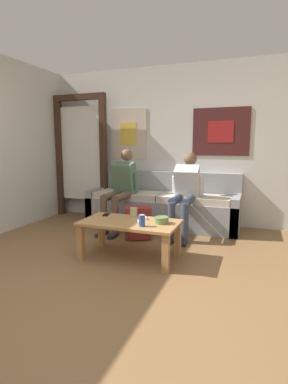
{
  "coord_description": "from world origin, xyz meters",
  "views": [
    {
      "loc": [
        1.23,
        -1.97,
        1.27
      ],
      "look_at": [
        -0.1,
        1.6,
        0.68
      ],
      "focal_mm": 28.0,
      "sensor_mm": 36.0,
      "label": 1
    }
  ],
  "objects_px": {
    "person_seated_adult": "(121,186)",
    "pillar_candle": "(134,212)",
    "game_controller_near_right": "(139,222)",
    "cell_phone": "(106,215)",
    "ceramic_bowl": "(162,220)",
    "person_seated_teen": "(185,189)",
    "coffee_table": "(130,228)",
    "game_controller_near_left": "(145,218)",
    "backpack": "(138,224)",
    "drink_can_blue": "(142,221)",
    "couch": "(162,207)"
  },
  "relations": [
    {
      "from": "person_seated_adult",
      "to": "pillar_candle",
      "type": "xyz_separation_m",
      "value": [
        0.56,
        -0.87,
        -0.18
      ]
    },
    {
      "from": "game_controller_near_right",
      "to": "cell_phone",
      "type": "bearing_deg",
      "value": 158.36
    },
    {
      "from": "ceramic_bowl",
      "to": "pillar_candle",
      "type": "bearing_deg",
      "value": 154.69
    },
    {
      "from": "pillar_candle",
      "to": "person_seated_teen",
      "type": "bearing_deg",
      "value": 65.23
    },
    {
      "from": "coffee_table",
      "to": "person_seated_teen",
      "type": "bearing_deg",
      "value": 71.86
    },
    {
      "from": "pillar_candle",
      "to": "coffee_table",
      "type": "bearing_deg",
      "value": -78.2
    },
    {
      "from": "coffee_table",
      "to": "person_seated_adult",
      "type": "bearing_deg",
      "value": 119.06
    },
    {
      "from": "coffee_table",
      "to": "ceramic_bowl",
      "type": "height_order",
      "value": "ceramic_bowl"
    },
    {
      "from": "person_seated_adult",
      "to": "pillar_candle",
      "type": "distance_m",
      "value": 1.05
    },
    {
      "from": "ceramic_bowl",
      "to": "cell_phone",
      "type": "height_order",
      "value": "ceramic_bowl"
    },
    {
      "from": "game_controller_near_left",
      "to": "game_controller_near_right",
      "type": "xyz_separation_m",
      "value": [
        0.0,
        -0.2,
        0.0
      ]
    },
    {
      "from": "pillar_candle",
      "to": "ceramic_bowl",
      "type": "bearing_deg",
      "value": -25.31
    },
    {
      "from": "coffee_table",
      "to": "ceramic_bowl",
      "type": "distance_m",
      "value": 0.38
    },
    {
      "from": "person_seated_teen",
      "to": "backpack",
      "type": "relative_size",
      "value": 2.66
    },
    {
      "from": "coffee_table",
      "to": "backpack",
      "type": "relative_size",
      "value": 2.5
    },
    {
      "from": "person_seated_teen",
      "to": "game_controller_near_left",
      "type": "xyz_separation_m",
      "value": [
        -0.26,
        -0.98,
        -0.21
      ]
    },
    {
      "from": "pillar_candle",
      "to": "drink_can_blue",
      "type": "height_order",
      "value": "drink_can_blue"
    },
    {
      "from": "pillar_candle",
      "to": "drink_can_blue",
      "type": "xyz_separation_m",
      "value": [
        0.25,
        -0.38,
        0.01
      ]
    },
    {
      "from": "drink_can_blue",
      "to": "game_controller_near_right",
      "type": "xyz_separation_m",
      "value": [
        -0.08,
        0.12,
        -0.05
      ]
    },
    {
      "from": "person_seated_adult",
      "to": "drink_can_blue",
      "type": "bearing_deg",
      "value": -56.89
    },
    {
      "from": "person_seated_adult",
      "to": "game_controller_near_left",
      "type": "relative_size",
      "value": 8.62
    },
    {
      "from": "person_seated_teen",
      "to": "ceramic_bowl",
      "type": "relative_size",
      "value": 7.27
    },
    {
      "from": "cell_phone",
      "to": "person_seated_adult",
      "type": "bearing_deg",
      "value": 103.47
    },
    {
      "from": "coffee_table",
      "to": "drink_can_blue",
      "type": "distance_m",
      "value": 0.29
    },
    {
      "from": "coffee_table",
      "to": "game_controller_near_right",
      "type": "bearing_deg",
      "value": -12.62
    },
    {
      "from": "person_seated_adult",
      "to": "drink_can_blue",
      "type": "height_order",
      "value": "person_seated_adult"
    },
    {
      "from": "backpack",
      "to": "drink_can_blue",
      "type": "bearing_deg",
      "value": -65.68
    },
    {
      "from": "couch",
      "to": "game_controller_near_right",
      "type": "xyz_separation_m",
      "value": [
        0.19,
        -1.52,
        0.14
      ]
    },
    {
      "from": "backpack",
      "to": "pillar_candle",
      "type": "bearing_deg",
      "value": -74.36
    },
    {
      "from": "couch",
      "to": "ceramic_bowl",
      "type": "xyz_separation_m",
      "value": [
        0.43,
        -1.45,
        0.17
      ]
    },
    {
      "from": "ceramic_bowl",
      "to": "cell_phone",
      "type": "relative_size",
      "value": 1.09
    },
    {
      "from": "drink_can_blue",
      "to": "backpack",
      "type": "bearing_deg",
      "value": 114.32
    },
    {
      "from": "coffee_table",
      "to": "pillar_candle",
      "type": "height_order",
      "value": "pillar_candle"
    },
    {
      "from": "ceramic_bowl",
      "to": "game_controller_near_right",
      "type": "bearing_deg",
      "value": -165.54
    },
    {
      "from": "ceramic_bowl",
      "to": "coffee_table",
      "type": "bearing_deg",
      "value": -174.51
    },
    {
      "from": "coffee_table",
      "to": "ceramic_bowl",
      "type": "bearing_deg",
      "value": 5.49
    },
    {
      "from": "game_controller_near_left",
      "to": "pillar_candle",
      "type": "bearing_deg",
      "value": 160.47
    },
    {
      "from": "coffee_table",
      "to": "game_controller_near_left",
      "type": "distance_m",
      "value": 0.23
    },
    {
      "from": "couch",
      "to": "drink_can_blue",
      "type": "distance_m",
      "value": 1.67
    },
    {
      "from": "drink_can_blue",
      "to": "game_controller_near_right",
      "type": "relative_size",
      "value": 0.85
    },
    {
      "from": "couch",
      "to": "game_controller_near_right",
      "type": "height_order",
      "value": "couch"
    },
    {
      "from": "person_seated_adult",
      "to": "game_controller_near_right",
      "type": "bearing_deg",
      "value": -56.95
    },
    {
      "from": "drink_can_blue",
      "to": "game_controller_near_left",
      "type": "relative_size",
      "value": 0.88
    },
    {
      "from": "person_seated_adult",
      "to": "backpack",
      "type": "relative_size",
      "value": 2.76
    },
    {
      "from": "couch",
      "to": "game_controller_near_right",
      "type": "bearing_deg",
      "value": -82.76
    },
    {
      "from": "coffee_table",
      "to": "cell_phone",
      "type": "relative_size",
      "value": 7.45
    },
    {
      "from": "person_seated_adult",
      "to": "cell_phone",
      "type": "height_order",
      "value": "person_seated_adult"
    },
    {
      "from": "coffee_table",
      "to": "person_seated_teen",
      "type": "relative_size",
      "value": 0.94
    },
    {
      "from": "ceramic_bowl",
      "to": "person_seated_teen",
      "type": "bearing_deg",
      "value": 89.33
    },
    {
      "from": "drink_can_blue",
      "to": "person_seated_teen",
      "type": "bearing_deg",
      "value": 82.42
    }
  ]
}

